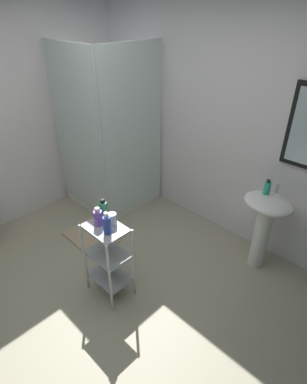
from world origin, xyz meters
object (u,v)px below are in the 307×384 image
object	(u,v)px
body_wash_bottle_green	(103,210)
bath_mat	(91,237)
pedestal_sink	(265,218)
shampoo_bottle_blue	(107,224)
shower_stall	(111,172)
hand_soap_bottle	(267,188)
rinse_cup	(112,219)
conditioner_bottle_purple	(98,217)
storage_cart	(108,255)

from	to	relation	value
body_wash_bottle_green	bath_mat	bearing A→B (deg)	160.22
pedestal_sink	shampoo_bottle_blue	world-z (taller)	shampoo_bottle_blue
shower_stall	pedestal_sink	bearing A→B (deg)	8.64
pedestal_sink	shampoo_bottle_blue	distance (m)	1.50
hand_soap_bottle	bath_mat	xyz separation A→B (m)	(-1.50, -0.99, -0.87)
pedestal_sink	bath_mat	xyz separation A→B (m)	(-1.56, -0.95, -0.57)
rinse_cup	bath_mat	xyz separation A→B (m)	(-0.78, 0.24, -0.78)
body_wash_bottle_green	rinse_cup	size ratio (longest dim) A/B	1.76
pedestal_sink	hand_soap_bottle	xyz separation A→B (m)	(-0.06, 0.03, 0.30)
shower_stall	hand_soap_bottle	bearing A→B (deg)	9.89
bath_mat	conditioner_bottle_purple	bearing A→B (deg)	-24.90
shower_stall	bath_mat	xyz separation A→B (m)	(0.40, -0.66, -0.45)
conditioner_bottle_purple	shampoo_bottle_blue	xyz separation A→B (m)	(0.14, -0.02, 0.01)
shower_stall	shampoo_bottle_blue	bearing A→B (deg)	-38.74
storage_cart	bath_mat	size ratio (longest dim) A/B	1.23
pedestal_sink	storage_cart	xyz separation A→B (m)	(-0.79, -1.27, -0.14)
hand_soap_bottle	pedestal_sink	bearing A→B (deg)	-31.20
storage_cart	body_wash_bottle_green	distance (m)	0.41
bath_mat	rinse_cup	bearing A→B (deg)	-17.24
shower_stall	shampoo_bottle_blue	size ratio (longest dim) A/B	10.24
shower_stall	body_wash_bottle_green	bearing A→B (deg)	-40.10
body_wash_bottle_green	rinse_cup	xyz separation A→B (m)	(0.12, -0.01, -0.03)
hand_soap_bottle	body_wash_bottle_green	size ratio (longest dim) A/B	0.78
pedestal_sink	bath_mat	world-z (taller)	pedestal_sink
conditioner_bottle_purple	rinse_cup	size ratio (longest dim) A/B	1.55
storage_cart	body_wash_bottle_green	world-z (taller)	body_wash_bottle_green
storage_cart	bath_mat	xyz separation A→B (m)	(-0.77, 0.31, -0.43)
shampoo_bottle_blue	bath_mat	xyz separation A→B (m)	(-0.84, 0.34, -0.82)
hand_soap_bottle	shampoo_bottle_blue	bearing A→B (deg)	-116.34
hand_soap_bottle	conditioner_bottle_purple	world-z (taller)	hand_soap_bottle
body_wash_bottle_green	storage_cart	bearing A→B (deg)	-33.82
storage_cart	hand_soap_bottle	world-z (taller)	hand_soap_bottle
storage_cart	body_wash_bottle_green	size ratio (longest dim) A/B	3.96
storage_cart	shampoo_bottle_blue	xyz separation A→B (m)	(0.07, -0.03, 0.39)
pedestal_sink	bath_mat	distance (m)	1.91
shower_stall	rinse_cup	world-z (taller)	shower_stall
shower_stall	shampoo_bottle_blue	distance (m)	1.63
rinse_cup	bath_mat	distance (m)	1.13
conditioner_bottle_purple	shampoo_bottle_blue	world-z (taller)	shampoo_bottle_blue
pedestal_sink	conditioner_bottle_purple	world-z (taller)	conditioner_bottle_purple
pedestal_sink	hand_soap_bottle	size ratio (longest dim) A/B	5.57
pedestal_sink	shampoo_bottle_blue	bearing A→B (deg)	-118.89
shower_stall	body_wash_bottle_green	size ratio (longest dim) A/B	10.70
storage_cart	conditioner_bottle_purple	size ratio (longest dim) A/B	4.52
shower_stall	pedestal_sink	distance (m)	1.98
shampoo_bottle_blue	rinse_cup	world-z (taller)	shampoo_bottle_blue
storage_cart	rinse_cup	xyz separation A→B (m)	(0.01, 0.07, 0.36)
storage_cart	shampoo_bottle_blue	world-z (taller)	shampoo_bottle_blue
hand_soap_bottle	bath_mat	world-z (taller)	hand_soap_bottle
bath_mat	shampoo_bottle_blue	bearing A→B (deg)	-22.16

